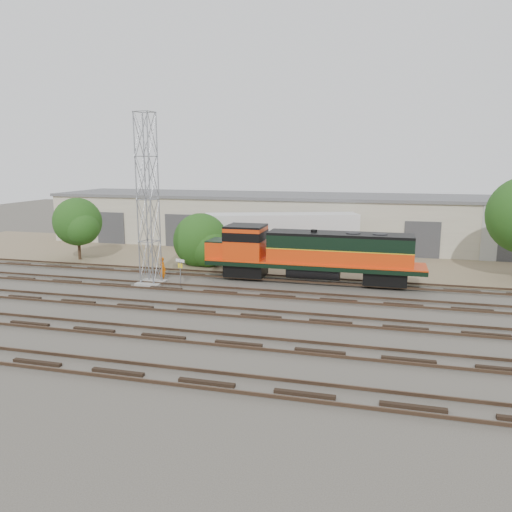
% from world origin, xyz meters
% --- Properties ---
extents(ground, '(140.00, 140.00, 0.00)m').
position_xyz_m(ground, '(0.00, 0.00, 0.00)').
color(ground, '#47423A').
rests_on(ground, ground).
extents(dirt_strip, '(80.00, 16.00, 0.02)m').
position_xyz_m(dirt_strip, '(0.00, 15.00, 0.01)').
color(dirt_strip, '#726047').
rests_on(dirt_strip, ground).
extents(tracks, '(80.00, 20.40, 0.28)m').
position_xyz_m(tracks, '(0.00, -3.00, 0.08)').
color(tracks, black).
rests_on(tracks, ground).
extents(warehouse, '(58.40, 10.40, 5.30)m').
position_xyz_m(warehouse, '(0.04, 22.98, 2.65)').
color(warehouse, beige).
rests_on(warehouse, ground).
extents(locomotive, '(15.99, 2.80, 3.84)m').
position_xyz_m(locomotive, '(1.41, 6.00, 2.23)').
color(locomotive, black).
rests_on(locomotive, tracks).
extents(signal_tower, '(1.80, 1.80, 12.18)m').
position_xyz_m(signal_tower, '(-9.67, 2.57, 5.93)').
color(signal_tower, gray).
rests_on(signal_tower, ground).
extents(sign_post, '(0.78, 0.35, 2.03)m').
position_xyz_m(sign_post, '(-7.33, 2.50, 1.42)').
color(sign_post, gray).
rests_on(sign_post, ground).
extents(worker, '(0.80, 0.72, 1.83)m').
position_xyz_m(worker, '(-9.28, 3.70, 0.91)').
color(worker, orange).
rests_on(worker, ground).
extents(semi_trailer, '(13.80, 6.92, 4.20)m').
position_xyz_m(semi_trailer, '(-2.06, 14.05, 2.64)').
color(semi_trailer, silver).
rests_on(semi_trailer, ground).
extents(tree_west, '(4.51, 4.30, 5.62)m').
position_xyz_m(tree_west, '(-19.89, 9.11, 3.36)').
color(tree_west, '#382619').
rests_on(tree_west, ground).
extents(tree_mid, '(4.96, 4.73, 4.73)m').
position_xyz_m(tree_mid, '(-8.46, 10.02, 1.96)').
color(tree_mid, '#382619').
rests_on(tree_mid, ground).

